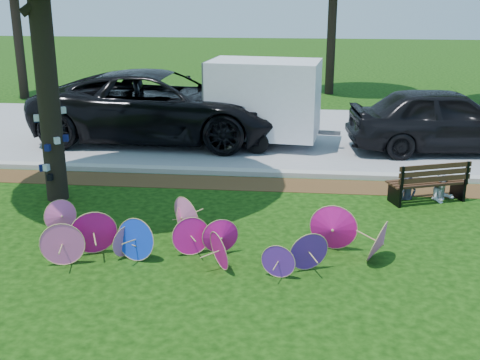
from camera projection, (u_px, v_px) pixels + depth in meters
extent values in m
plane|color=black|center=(195.00, 272.00, 9.45)|extent=(90.00, 90.00, 0.00)
cube|color=#472D16|center=(230.00, 183.00, 13.71)|extent=(90.00, 1.00, 0.01)
cube|color=#B7B5AD|center=(233.00, 172.00, 14.35)|extent=(90.00, 0.30, 0.12)
cube|color=gray|center=(249.00, 134.00, 18.30)|extent=(90.00, 8.00, 0.01)
cylinder|color=black|center=(46.00, 76.00, 11.94)|extent=(0.44, 0.44, 5.18)
cone|color=#D7639D|center=(188.00, 218.00, 10.89)|extent=(0.41, 0.62, 0.58)
cone|color=#D91185|center=(221.00, 237.00, 9.99)|extent=(0.63, 0.35, 0.63)
cone|color=blue|center=(137.00, 238.00, 9.83)|extent=(0.75, 0.45, 0.72)
cone|color=#D91185|center=(333.00, 229.00, 10.09)|extent=(0.84, 0.31, 0.83)
cone|color=#F057A8|center=(63.00, 243.00, 9.63)|extent=(0.73, 0.28, 0.72)
cone|color=#D91185|center=(191.00, 235.00, 10.03)|extent=(0.67, 0.42, 0.66)
cone|color=#F057A8|center=(380.00, 241.00, 9.69)|extent=(0.59, 0.82, 0.74)
cone|color=#6525A5|center=(308.00, 251.00, 9.44)|extent=(0.68, 0.44, 0.67)
cone|color=#D91185|center=(93.00, 231.00, 10.01)|extent=(0.81, 0.52, 0.80)
cone|color=#D7639D|center=(184.00, 217.00, 10.71)|extent=(0.67, 0.65, 0.75)
cone|color=#6525A5|center=(279.00, 261.00, 9.22)|extent=(0.56, 0.22, 0.55)
cone|color=#F057A8|center=(61.00, 216.00, 10.91)|extent=(0.58, 0.54, 0.61)
cone|color=#D7639D|center=(123.00, 241.00, 9.95)|extent=(0.36, 0.51, 0.54)
cone|color=#D91185|center=(222.00, 250.00, 9.47)|extent=(0.51, 0.65, 0.65)
imported|color=black|center=(161.00, 106.00, 17.28)|extent=(7.27, 3.48, 2.00)
imported|color=black|center=(445.00, 120.00, 16.11)|extent=(5.31, 2.59, 1.75)
cube|color=white|center=(264.00, 98.00, 16.61)|extent=(3.15, 2.20, 2.67)
imported|color=#3E4054|center=(409.00, 176.00, 12.55)|extent=(0.44, 0.37, 1.03)
imported|color=silver|center=(444.00, 175.00, 12.47)|extent=(0.61, 0.53, 1.09)
cylinder|color=black|center=(18.00, 34.00, 23.40)|extent=(0.36, 0.36, 5.00)
cylinder|color=black|center=(332.00, 32.00, 24.37)|extent=(0.36, 0.36, 5.00)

